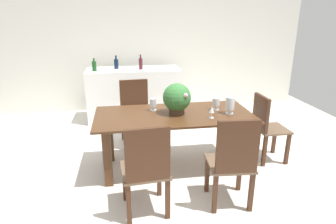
{
  "coord_description": "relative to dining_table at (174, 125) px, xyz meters",
  "views": [
    {
      "loc": [
        -0.61,
        -3.47,
        1.94
      ],
      "look_at": [
        -0.06,
        0.06,
        0.73
      ],
      "focal_mm": 30.76,
      "sensor_mm": 36.0,
      "label": 1
    }
  ],
  "objects": [
    {
      "name": "crystal_vase_center_near",
      "position": [
        0.69,
        -0.1,
        0.28
      ],
      "size": [
        0.11,
        0.11,
        0.22
      ],
      "color": "silver",
      "rests_on": "dining_table"
    },
    {
      "name": "kitchen_counter",
      "position": [
        -0.42,
        2.02,
        -0.11
      ],
      "size": [
        1.74,
        0.67,
        0.98
      ],
      "primitive_type": "cube",
      "color": "white",
      "rests_on": "ground"
    },
    {
      "name": "crystal_vase_right",
      "position": [
        -0.25,
        0.18,
        0.24
      ],
      "size": [
        0.08,
        0.08,
        0.16
      ],
      "color": "silver",
      "rests_on": "dining_table"
    },
    {
      "name": "wine_bottle_dark",
      "position": [
        -0.28,
        1.96,
        0.48
      ],
      "size": [
        0.07,
        0.07,
        0.27
      ],
      "color": "#511E28",
      "rests_on": "kitchen_counter"
    },
    {
      "name": "wine_bottle_clear",
      "position": [
        -1.12,
        1.91,
        0.47
      ],
      "size": [
        0.08,
        0.08,
        0.23
      ],
      "color": "#194C1E",
      "rests_on": "kitchen_counter"
    },
    {
      "name": "crystal_vase_left",
      "position": [
        0.57,
        0.07,
        0.25
      ],
      "size": [
        0.1,
        0.1,
        0.16
      ],
      "color": "silver",
      "rests_on": "dining_table"
    },
    {
      "name": "back_wall",
      "position": [
        0.0,
        2.68,
        0.7
      ],
      "size": [
        6.4,
        0.1,
        2.6
      ],
      "primitive_type": "cube",
      "color": "silver",
      "rests_on": "ground"
    },
    {
      "name": "chair_far_left",
      "position": [
        -0.45,
        0.94,
        -0.06
      ],
      "size": [
        0.51,
        0.5,
        0.98
      ],
      "rotation": [
        0.0,
        0.0,
        0.07
      ],
      "color": "#422616",
      "rests_on": "ground"
    },
    {
      "name": "flower_centerpiece",
      "position": [
        0.04,
        0.01,
        0.35
      ],
      "size": [
        0.35,
        0.35,
        0.39
      ],
      "color": "#4C3828",
      "rests_on": "dining_table"
    },
    {
      "name": "wine_bottle_green",
      "position": [
        -0.73,
        2.1,
        0.47
      ],
      "size": [
        0.08,
        0.08,
        0.25
      ],
      "color": "#0F1E38",
      "rests_on": "kitchen_counter"
    },
    {
      "name": "ground_plane",
      "position": [
        0.0,
        0.08,
        -0.6
      ],
      "size": [
        7.04,
        7.04,
        0.0
      ],
      "primitive_type": "plane",
      "color": "silver"
    },
    {
      "name": "chair_near_right",
      "position": [
        0.44,
        -0.94,
        -0.04
      ],
      "size": [
        0.48,
        0.49,
        1.02
      ],
      "rotation": [
        0.0,
        0.0,
        3.07
      ],
      "color": "#422616",
      "rests_on": "ground"
    },
    {
      "name": "dining_table",
      "position": [
        0.0,
        0.0,
        0.0
      ],
      "size": [
        1.99,
        0.93,
        0.75
      ],
      "color": "#4C2D19",
      "rests_on": "ground"
    },
    {
      "name": "chair_foot_end",
      "position": [
        1.27,
        -0.0,
        -0.08
      ],
      "size": [
        0.42,
        0.43,
        0.93
      ],
      "rotation": [
        0.0,
        0.0,
        1.59
      ],
      "color": "#422616",
      "rests_on": "ground"
    },
    {
      "name": "wine_glass",
      "position": [
        0.42,
        -0.22,
        0.25
      ],
      "size": [
        0.06,
        0.06,
        0.14
      ],
      "color": "silver",
      "rests_on": "dining_table"
    },
    {
      "name": "chair_near_left",
      "position": [
        -0.44,
        -0.94,
        -0.05
      ],
      "size": [
        0.49,
        0.51,
        0.99
      ],
      "rotation": [
        0.0,
        0.0,
        3.23
      ],
      "color": "#422616",
      "rests_on": "ground"
    }
  ]
}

